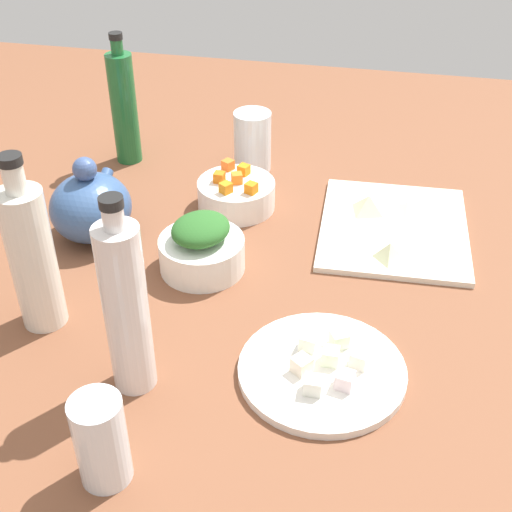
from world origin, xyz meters
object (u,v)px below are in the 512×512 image
object	(u,v)px
plate_tofu	(322,371)
bottle_1	(32,256)
bottle_2	(126,308)
teapot	(91,206)
drinking_glass_1	(101,441)
bottle_0	(124,107)
bowl_greens	(202,254)
bowl_carrots	(236,195)
drinking_glass_0	(252,141)
cutting_board	(394,228)

from	to	relation	value
plate_tofu	bottle_1	size ratio (longest dim) A/B	0.84
bottle_1	bottle_2	world-z (taller)	bottle_2
teapot	drinking_glass_1	bearing A→B (deg)	-155.70
bottle_0	bottle_1	world-z (taller)	bottle_1
plate_tofu	bowl_greens	world-z (taller)	bowl_greens
teapot	drinking_glass_1	world-z (taller)	teapot
plate_tofu	bowl_carrots	distance (cm)	43.46
teapot	bottle_0	size ratio (longest dim) A/B	0.61
bottle_1	bottle_2	distance (cm)	18.90
bottle_1	drinking_glass_0	xyz separation A→B (cm)	(50.59, -19.19, -5.33)
drinking_glass_1	teapot	bearing A→B (deg)	24.30
bottle_0	drinking_glass_1	world-z (taller)	bottle_0
bottle_0	bottle_1	bearing A→B (deg)	-173.38
bowl_carrots	drinking_glass_0	world-z (taller)	drinking_glass_0
plate_tofu	bottle_0	distance (cm)	69.79
bowl_greens	bottle_1	distance (cm)	26.29
bowl_greens	bottle_0	distance (cm)	41.42
plate_tofu	teapot	bearing A→B (deg)	59.58
bottle_0	drinking_glass_0	distance (cm)	25.52
cutting_board	bowl_greens	xyz separation A→B (cm)	(-17.12, 28.86, 2.19)
drinking_glass_0	bottle_0	bearing A→B (deg)	93.37
plate_tofu	bottle_2	xyz separation A→B (cm)	(-6.17, 23.22, 11.59)
bottle_2	plate_tofu	bearing A→B (deg)	-75.13
plate_tofu	bottle_0	bearing A→B (deg)	41.44
plate_tofu	drinking_glass_0	distance (cm)	57.32
cutting_board	teapot	xyz separation A→B (cm)	(-11.90, 49.07, 5.23)
plate_tofu	bottle_0	xyz separation A→B (cm)	(51.71, 45.65, 10.62)
teapot	bottle_1	distance (cm)	22.58
bottle_2	drinking_glass_1	bearing A→B (deg)	-172.52
drinking_glass_1	cutting_board	bearing A→B (deg)	-26.85
bottle_1	drinking_glass_0	world-z (taller)	bottle_1
plate_tofu	drinking_glass_1	distance (cm)	30.04
bowl_greens	bottle_2	size ratio (longest dim) A/B	0.49
bowl_greens	bottle_1	bearing A→B (deg)	131.92
bottle_1	bottle_2	size ratio (longest dim) A/B	0.96
cutting_board	bowl_carrots	bearing A→B (deg)	86.01
plate_tofu	bottle_1	distance (cm)	41.39
bottle_2	drinking_glass_1	distance (cm)	15.84
bottle_0	bottle_2	bearing A→B (deg)	-158.82
bowl_carrots	drinking_glass_1	world-z (taller)	drinking_glass_1
teapot	bottle_0	distance (cm)	28.10
bottle_1	drinking_glass_1	bearing A→B (deg)	-141.15
cutting_board	bottle_1	xyz separation A→B (cm)	(-33.76, 47.39, 10.64)
cutting_board	bowl_greens	size ratio (longest dim) A/B	2.14
teapot	drinking_glass_1	size ratio (longest dim) A/B	1.36
teapot	bottle_0	bearing A→B (deg)	8.38
bottle_1	drinking_glass_1	world-z (taller)	bottle_1
plate_tofu	bowl_carrots	bearing A→B (deg)	28.13
plate_tofu	drinking_glass_1	xyz separation A→B (cm)	(-20.51, 21.33, 5.14)
plate_tofu	drinking_glass_0	xyz separation A→B (cm)	(53.17, 20.76, 5.21)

